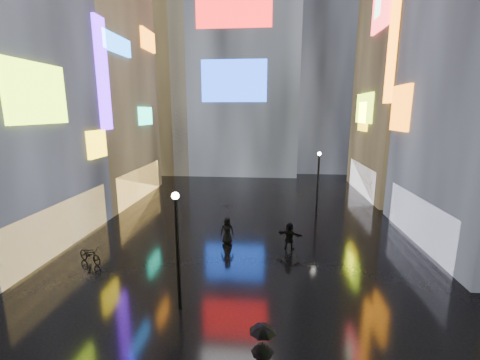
# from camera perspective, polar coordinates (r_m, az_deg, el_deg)

# --- Properties ---
(ground) EXTENTS (140.00, 140.00, 0.00)m
(ground) POSITION_cam_1_polar(r_m,az_deg,el_deg) (25.03, 1.67, -7.40)
(ground) COLOR black
(ground) RESTS_ON ground
(building_left_far) EXTENTS (10.28, 12.00, 22.00)m
(building_left_far) POSITION_cam_1_polar(r_m,az_deg,el_deg) (34.40, -26.20, 15.29)
(building_left_far) COLOR black
(building_left_far) RESTS_ON ground
(building_right_far) EXTENTS (10.28, 12.00, 28.00)m
(building_right_far) POSITION_cam_1_polar(r_m,az_deg,el_deg) (37.01, 30.13, 19.29)
(building_right_far) COLOR black
(building_right_far) RESTS_ON ground
(tower_main) EXTENTS (16.00, 14.20, 42.00)m
(tower_main) POSITION_cam_1_polar(r_m,az_deg,el_deg) (49.39, -0.13, 26.94)
(tower_main) COLOR black
(tower_main) RESTS_ON ground
(tower_flank_right) EXTENTS (12.00, 12.00, 34.00)m
(tower_flank_right) POSITION_cam_1_polar(r_m,az_deg,el_deg) (50.88, 14.73, 21.50)
(tower_flank_right) COLOR black
(tower_flank_right) RESTS_ON ground
(tower_flank_left) EXTENTS (10.00, 10.00, 26.00)m
(tower_flank_left) POSITION_cam_1_polar(r_m,az_deg,el_deg) (48.32, -14.09, 17.26)
(tower_flank_left) COLOR black
(tower_flank_left) RESTS_ON ground
(lamp_near) EXTENTS (0.30, 0.30, 5.20)m
(lamp_near) POSITION_cam_1_polar(r_m,az_deg,el_deg) (13.74, -11.06, -11.30)
(lamp_near) COLOR black
(lamp_near) RESTS_ON ground
(lamp_far) EXTENTS (0.30, 0.30, 5.20)m
(lamp_far) POSITION_cam_1_polar(r_m,az_deg,el_deg) (26.72, 13.70, 0.07)
(lamp_far) COLOR black
(lamp_far) RESTS_ON ground
(pedestrian_4) EXTENTS (0.88, 0.60, 1.74)m
(pedestrian_4) POSITION_cam_1_polar(r_m,az_deg,el_deg) (20.76, -2.30, -9.02)
(pedestrian_4) COLOR black
(pedestrian_4) RESTS_ON ground
(pedestrian_5) EXTENTS (1.66, 0.99, 1.71)m
(pedestrian_5) POSITION_cam_1_polar(r_m,az_deg,el_deg) (20.21, 8.78, -9.82)
(pedestrian_5) COLOR black
(pedestrian_5) RESTS_ON ground
(umbrella_1) EXTENTS (1.05, 1.05, 0.66)m
(umbrella_1) POSITION_cam_1_polar(r_m,az_deg,el_deg) (10.18, 4.05, -25.80)
(umbrella_1) COLOR black
(umbrella_1) RESTS_ON pedestrian_2
(umbrella_2) EXTENTS (1.41, 1.41, 0.93)m
(umbrella_2) POSITION_cam_1_polar(r_m,az_deg,el_deg) (20.32, -2.33, -5.51)
(umbrella_2) COLOR black
(umbrella_2) RESTS_ON pedestrian_4
(bicycle) EXTENTS (1.99, 1.47, 1.00)m
(bicycle) POSITION_cam_1_polar(r_m,az_deg,el_deg) (20.29, -25.10, -11.87)
(bicycle) COLOR black
(bicycle) RESTS_ON ground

